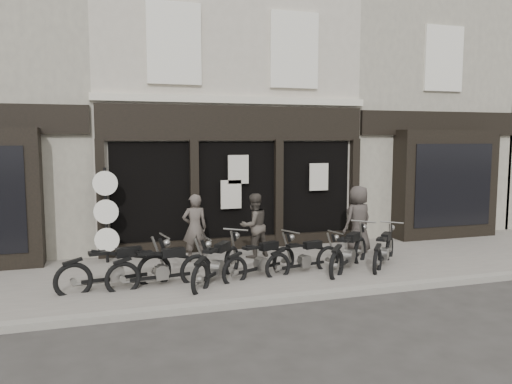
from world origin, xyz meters
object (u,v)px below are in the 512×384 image
object	(u,v)px
motorcycle_5	(349,255)
man_left	(195,228)
motorcycle_1	(162,271)
motorcycle_4	(305,260)
motorcycle_0	(117,272)
motorcycle_6	(384,253)
motorcycle_2	(218,266)
man_centre	(254,225)
motorcycle_3	(261,263)
man_right	(358,220)
advert_sign_post	(106,219)

from	to	relation	value
motorcycle_5	man_left	xyz separation A→B (m)	(-3.22, 1.68, 0.50)
motorcycle_1	motorcycle_4	distance (m)	3.14
motorcycle_0	motorcycle_1	size ratio (longest dim) A/B	1.05
motorcycle_6	motorcycle_2	bearing A→B (deg)	134.41
motorcycle_0	man_centre	size ratio (longest dim) A/B	1.43
motorcycle_1	motorcycle_3	distance (m)	2.13
man_right	man_centre	bearing A→B (deg)	-26.22
motorcycle_1	man_centre	xyz separation A→B (m)	(2.47, 1.76, 0.50)
motorcycle_1	man_right	xyz separation A→B (m)	(5.15, 1.38, 0.58)
motorcycle_0	motorcycle_3	size ratio (longest dim) A/B	1.18
motorcycle_3	advert_sign_post	xyz separation A→B (m)	(-3.15, 2.14, 0.77)
motorcycle_1	motorcycle_6	distance (m)	5.16
motorcycle_2	man_right	distance (m)	4.26
motorcycle_1	man_left	size ratio (longest dim) A/B	1.34
motorcycle_3	advert_sign_post	size ratio (longest dim) A/B	0.81
motorcycle_2	advert_sign_post	distance (m)	3.20
motorcycle_4	motorcycle_5	world-z (taller)	motorcycle_5
motorcycle_3	motorcycle_5	bearing A→B (deg)	-25.43
motorcycle_4	motorcycle_6	bearing A→B (deg)	-11.83
motorcycle_0	motorcycle_5	world-z (taller)	motorcycle_0
motorcycle_1	motorcycle_0	bearing A→B (deg)	165.59
motorcycle_6	man_right	xyz separation A→B (m)	(-0.00, 1.24, 0.59)
motorcycle_1	motorcycle_3	bearing A→B (deg)	-3.34
motorcycle_0	advert_sign_post	xyz separation A→B (m)	(-0.14, 2.15, 0.72)
motorcycle_4	motorcycle_6	size ratio (longest dim) A/B	1.16
motorcycle_4	man_right	bearing A→B (deg)	19.48
motorcycle_1	man_centre	size ratio (longest dim) A/B	1.37
motorcycle_6	motorcycle_0	bearing A→B (deg)	133.00
motorcycle_4	motorcycle_5	distance (m)	1.07
motorcycle_3	motorcycle_2	bearing A→B (deg)	161.83
motorcycle_3	motorcycle_1	bearing A→B (deg)	159.54
motorcycle_0	man_left	world-z (taller)	man_left
motorcycle_5	man_centre	world-z (taller)	man_centre
motorcycle_4	motorcycle_5	size ratio (longest dim) A/B	1.07
motorcycle_1	motorcycle_5	world-z (taller)	motorcycle_5
motorcycle_4	advert_sign_post	distance (m)	4.74
motorcycle_6	advert_sign_post	distance (m)	6.57
motorcycle_3	motorcycle_5	distance (m)	2.08
motorcycle_3	motorcycle_5	world-z (taller)	motorcycle_5
motorcycle_0	man_centre	distance (m)	3.75
man_centre	advert_sign_post	size ratio (longest dim) A/B	0.67
advert_sign_post	man_centre	bearing A→B (deg)	0.22
motorcycle_4	motorcycle_5	xyz separation A→B (m)	(1.07, -0.05, 0.05)
motorcycle_2	man_centre	distance (m)	2.23
motorcycle_3	man_left	xyz separation A→B (m)	(-1.14, 1.63, 0.54)
motorcycle_2	motorcycle_3	xyz separation A→B (m)	(0.98, 0.10, -0.03)
motorcycle_4	motorcycle_5	bearing A→B (deg)	-15.32
motorcycle_2	motorcycle_6	world-z (taller)	motorcycle_2
man_left	motorcycle_4	bearing A→B (deg)	142.64
motorcycle_3	man_left	world-z (taller)	man_left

